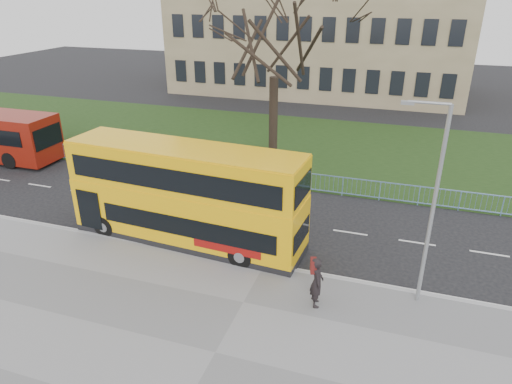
% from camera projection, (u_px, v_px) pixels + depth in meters
% --- Properties ---
extents(ground, '(120.00, 120.00, 0.00)m').
position_uv_depth(ground, '(275.00, 249.00, 20.18)').
color(ground, black).
rests_on(ground, ground).
extents(pavement, '(80.00, 10.50, 0.12)m').
position_uv_depth(pavement, '(215.00, 354.00, 14.31)').
color(pavement, slate).
rests_on(pavement, ground).
extents(kerb, '(80.00, 0.20, 0.14)m').
position_uv_depth(kerb, '(264.00, 266.00, 18.81)').
color(kerb, '#9C9C9E').
rests_on(kerb, ground).
extents(grass_verge, '(80.00, 15.40, 0.08)m').
position_uv_depth(grass_verge, '(330.00, 149.00, 32.56)').
color(grass_verge, '#1B3413').
rests_on(grass_verge, ground).
extents(guard_railing, '(40.00, 0.12, 1.10)m').
position_uv_depth(guard_railing, '(307.00, 182.00, 25.68)').
color(guard_railing, '#79A4D8').
rests_on(guard_railing, ground).
extents(bare_tree, '(9.29, 9.29, 13.27)m').
position_uv_depth(bare_tree, '(274.00, 59.00, 26.94)').
color(bare_tree, black).
rests_on(bare_tree, grass_verge).
extents(civic_building, '(30.00, 15.00, 14.00)m').
position_uv_depth(civic_building, '(321.00, 23.00, 49.06)').
color(civic_building, '#837353').
rests_on(civic_building, ground).
extents(yellow_bus, '(10.70, 3.22, 4.42)m').
position_uv_depth(yellow_bus, '(186.00, 193.00, 19.88)').
color(yellow_bus, '#FFB80A').
rests_on(yellow_bus, ground).
extents(pedestrian, '(0.63, 0.80, 1.93)m').
position_uv_depth(pedestrian, '(317.00, 282.00, 16.06)').
color(pedestrian, black).
rests_on(pedestrian, pavement).
extents(street_lamp, '(1.54, 0.16, 7.27)m').
position_uv_depth(street_lamp, '(431.00, 201.00, 15.09)').
color(street_lamp, gray).
rests_on(street_lamp, pavement).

